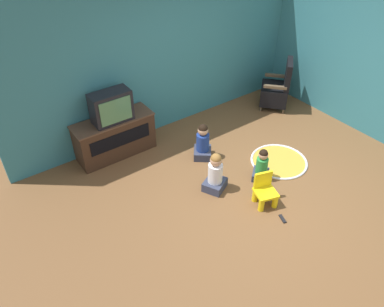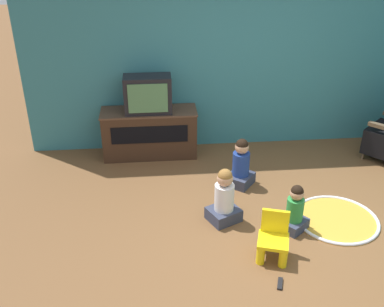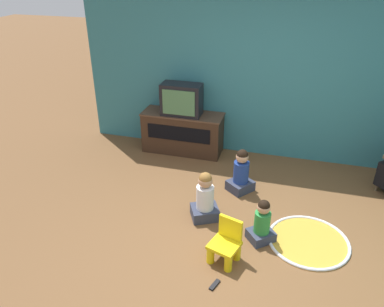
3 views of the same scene
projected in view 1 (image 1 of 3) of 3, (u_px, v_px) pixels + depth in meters
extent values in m
plane|color=brown|center=(261.00, 188.00, 5.59)|extent=(30.00, 30.00, 0.00)
cube|color=teal|center=(163.00, 56.00, 6.22)|extent=(5.65, 0.12, 2.64)
cube|color=#382316|center=(115.00, 137.00, 6.08)|extent=(1.27, 0.45, 0.66)
cube|color=#503626|center=(112.00, 120.00, 5.89)|extent=(1.29, 0.46, 0.02)
cube|color=black|center=(121.00, 139.00, 5.88)|extent=(1.02, 0.01, 0.24)
cube|color=black|center=(111.00, 107.00, 5.70)|extent=(0.62, 0.31, 0.49)
cube|color=#47754C|center=(116.00, 111.00, 5.60)|extent=(0.51, 0.02, 0.39)
cylinder|color=brown|center=(262.00, 97.00, 7.71)|extent=(0.04, 0.04, 0.10)
cylinder|color=brown|center=(261.00, 109.00, 7.34)|extent=(0.04, 0.04, 0.10)
cylinder|color=brown|center=(283.00, 99.00, 7.64)|extent=(0.04, 0.04, 0.10)
cylinder|color=brown|center=(283.00, 111.00, 7.27)|extent=(0.04, 0.04, 0.10)
cube|color=black|center=(274.00, 94.00, 7.36)|extent=(0.76, 0.76, 0.35)
cube|color=black|center=(288.00, 74.00, 7.05)|extent=(0.47, 0.44, 0.53)
cube|color=brown|center=(276.00, 76.00, 7.38)|extent=(0.34, 0.37, 0.05)
cube|color=brown|center=(275.00, 87.00, 7.00)|extent=(0.34, 0.37, 0.05)
cylinder|color=yellow|center=(261.00, 204.00, 5.17)|extent=(0.08, 0.08, 0.22)
cylinder|color=yellow|center=(275.00, 201.00, 5.22)|extent=(0.08, 0.08, 0.22)
cylinder|color=yellow|center=(255.00, 195.00, 5.32)|extent=(0.08, 0.08, 0.22)
cylinder|color=yellow|center=(269.00, 191.00, 5.37)|extent=(0.08, 0.08, 0.22)
cube|color=yellow|center=(266.00, 193.00, 5.21)|extent=(0.36, 0.36, 0.04)
cube|color=yellow|center=(263.00, 179.00, 5.22)|extent=(0.26, 0.11, 0.25)
cylinder|color=gold|center=(279.00, 161.00, 6.09)|extent=(0.92, 0.92, 0.01)
torus|color=silver|center=(279.00, 161.00, 6.09)|extent=(0.92, 0.92, 0.04)
cube|color=#33384C|center=(260.00, 175.00, 5.74)|extent=(0.36, 0.36, 0.12)
cylinder|color=#2D8C3F|center=(262.00, 165.00, 5.63)|extent=(0.18, 0.18, 0.26)
sphere|color=tan|center=(263.00, 155.00, 5.51)|extent=(0.15, 0.15, 0.15)
sphere|color=black|center=(264.00, 154.00, 5.49)|extent=(0.13, 0.13, 0.13)
cube|color=#33384C|center=(215.00, 185.00, 5.55)|extent=(0.42, 0.40, 0.14)
cylinder|color=silver|center=(215.00, 173.00, 5.41)|extent=(0.21, 0.21, 0.30)
sphere|color=tan|center=(216.00, 160.00, 5.27)|extent=(0.17, 0.17, 0.17)
sphere|color=olive|center=(216.00, 159.00, 5.25)|extent=(0.16, 0.16, 0.16)
cube|color=#33384C|center=(203.00, 153.00, 6.17)|extent=(0.42, 0.42, 0.14)
cylinder|color=navy|center=(203.00, 142.00, 6.03)|extent=(0.21, 0.21, 0.30)
sphere|color=tan|center=(203.00, 130.00, 5.89)|extent=(0.17, 0.17, 0.17)
sphere|color=black|center=(203.00, 129.00, 5.88)|extent=(0.16, 0.16, 0.16)
cube|color=black|center=(283.00, 219.00, 5.09)|extent=(0.09, 0.16, 0.02)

